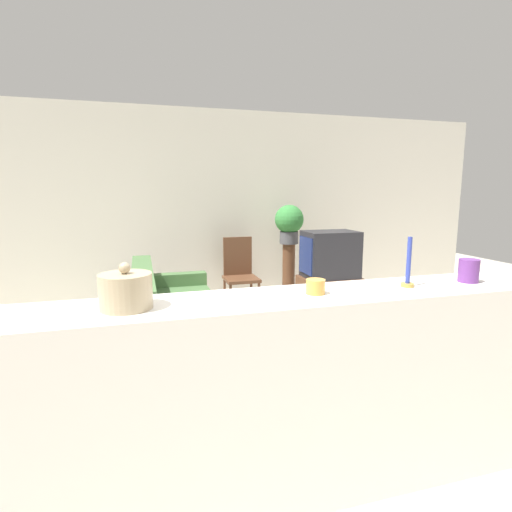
% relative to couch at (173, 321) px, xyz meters
% --- Properties ---
extents(ground_plane, '(14.00, 14.00, 0.00)m').
position_rel_couch_xyz_m(ground_plane, '(0.50, -1.65, -0.30)').
color(ground_plane, beige).
extents(wall_back, '(9.00, 0.06, 2.70)m').
position_rel_couch_xyz_m(wall_back, '(0.50, 1.78, 1.05)').
color(wall_back, beige).
rests_on(wall_back, ground_plane).
extents(couch, '(0.84, 1.79, 0.84)m').
position_rel_couch_xyz_m(couch, '(0.00, 0.00, 0.00)').
color(couch, '#476B3D').
rests_on(couch, ground_plane).
extents(tv_stand, '(0.71, 0.46, 0.55)m').
position_rel_couch_xyz_m(tv_stand, '(1.91, 0.42, -0.03)').
color(tv_stand, brown).
rests_on(tv_stand, ground_plane).
extents(television, '(0.64, 0.44, 0.56)m').
position_rel_couch_xyz_m(television, '(1.90, 0.42, 0.53)').
color(television, '#232328').
rests_on(television, tv_stand).
extents(wooden_chair, '(0.44, 0.44, 0.96)m').
position_rel_couch_xyz_m(wooden_chair, '(0.99, 1.25, 0.21)').
color(wooden_chair, brown).
rests_on(wooden_chair, ground_plane).
extents(plant_stand, '(0.17, 0.17, 0.86)m').
position_rel_couch_xyz_m(plant_stand, '(1.68, 1.22, 0.13)').
color(plant_stand, brown).
rests_on(plant_stand, ground_plane).
extents(potted_plant, '(0.40, 0.40, 0.53)m').
position_rel_couch_xyz_m(potted_plant, '(1.68, 1.22, 0.86)').
color(potted_plant, '#4C4C51').
rests_on(potted_plant, plant_stand).
extents(foreground_counter, '(2.95, 0.44, 1.07)m').
position_rel_couch_xyz_m(foreground_counter, '(0.50, -2.09, 0.23)').
color(foreground_counter, white).
rests_on(foreground_counter, ground_plane).
extents(decorative_bowl, '(0.23, 0.23, 0.21)m').
position_rel_couch_xyz_m(decorative_bowl, '(-0.35, -2.09, 0.85)').
color(decorative_bowl, tan).
rests_on(decorative_bowl, foreground_counter).
extents(candle_jar, '(0.10, 0.10, 0.07)m').
position_rel_couch_xyz_m(candle_jar, '(0.56, -2.09, 0.80)').
color(candle_jar, gold).
rests_on(candle_jar, foreground_counter).
extents(candlestick, '(0.07, 0.07, 0.27)m').
position_rel_couch_xyz_m(candlestick, '(1.11, -2.09, 0.86)').
color(candlestick, '#B7933D').
rests_on(candlestick, foreground_counter).
extents(coffee_tin, '(0.11, 0.11, 0.13)m').
position_rel_couch_xyz_m(coffee_tin, '(1.51, -2.09, 0.83)').
color(coffee_tin, '#66337F').
rests_on(coffee_tin, foreground_counter).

